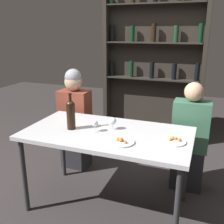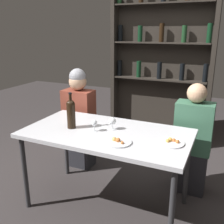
% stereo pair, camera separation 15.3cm
% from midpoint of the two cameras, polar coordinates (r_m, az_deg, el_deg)
% --- Properties ---
extents(ground_plane, '(10.00, 10.00, 0.00)m').
position_cam_midpoint_polar(ground_plane, '(2.74, 0.60, -19.50)').
color(ground_plane, '#332D2D').
extents(dining_table, '(1.49, 0.80, 0.77)m').
position_cam_midpoint_polar(dining_table, '(2.38, 0.65, -5.71)').
color(dining_table, silver).
rests_on(dining_table, ground_plane).
extents(wine_rack_wall, '(1.51, 0.21, 2.27)m').
position_cam_midpoint_polar(wine_rack_wall, '(4.00, 11.67, 10.21)').
color(wine_rack_wall, '#28231E').
rests_on(wine_rack_wall, ground_plane).
extents(wine_bottle, '(0.08, 0.08, 0.34)m').
position_cam_midpoint_polar(wine_bottle, '(2.42, -7.13, -0.15)').
color(wine_bottle, black).
rests_on(wine_bottle, dining_table).
extents(wine_glass_0, '(0.06, 0.06, 0.11)m').
position_cam_midpoint_polar(wine_glass_0, '(2.35, -2.06, -2.52)').
color(wine_glass_0, silver).
rests_on(wine_glass_0, dining_table).
extents(wine_glass_1, '(0.07, 0.07, 0.11)m').
position_cam_midpoint_polar(wine_glass_1, '(2.39, 1.89, -2.11)').
color(wine_glass_1, silver).
rests_on(wine_glass_1, dining_table).
extents(food_plate_0, '(0.23, 0.23, 0.04)m').
position_cam_midpoint_polar(food_plate_0, '(2.19, 14.59, -6.42)').
color(food_plate_0, white).
rests_on(food_plate_0, dining_table).
extents(food_plate_1, '(0.22, 0.22, 0.04)m').
position_cam_midpoint_polar(food_plate_1, '(2.13, 3.33, -6.51)').
color(food_plate_1, silver).
rests_on(food_plate_1, dining_table).
extents(seated_person_left, '(0.36, 0.22, 1.23)m').
position_cam_midpoint_polar(seated_person_left, '(3.20, -5.81, -1.68)').
color(seated_person_left, '#26262B').
rests_on(seated_person_left, ground_plane).
extents(seated_person_right, '(0.37, 0.22, 1.16)m').
position_cam_midpoint_polar(seated_person_right, '(2.84, 18.54, -6.38)').
color(seated_person_right, '#26262B').
rests_on(seated_person_right, ground_plane).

